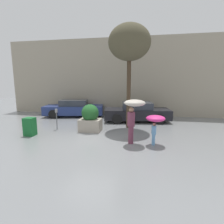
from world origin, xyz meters
name	(u,v)px	position (x,y,z in m)	size (l,w,h in m)	color
ground_plane	(91,140)	(0.00, 0.00, 0.00)	(40.00, 40.00, 0.00)	slate
building_facade	(115,77)	(0.00, 6.50, 3.00)	(18.00, 0.30, 6.00)	#9E937F
planter_box	(90,118)	(-0.46, 1.39, 0.71)	(1.16, 0.92, 1.47)	#9E9384
person_adult	(134,110)	(1.94, -0.12, 1.47)	(0.89, 0.89, 1.91)	brown
person_child	(155,120)	(2.86, -0.12, 1.06)	(0.79, 0.79, 1.27)	#669ED1
parked_car_near	(137,112)	(1.91, 4.34, 0.60)	(4.55, 2.43, 1.27)	black
parked_car_far	(74,108)	(-2.97, 5.20, 0.60)	(4.69, 2.59, 1.27)	navy
street_tree	(129,43)	(1.49, 2.49, 4.69)	(2.31, 2.31, 5.73)	#423323
parking_meter	(56,115)	(-2.40, 1.34, 0.85)	(0.14, 0.14, 1.17)	#595B60
newspaper_box	(30,127)	(-3.18, 0.08, 0.45)	(0.50, 0.44, 0.90)	#19662D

